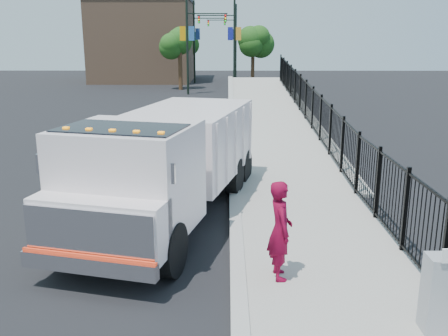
{
  "coord_description": "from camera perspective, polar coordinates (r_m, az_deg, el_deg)",
  "views": [
    {
      "loc": [
        -0.21,
        -9.97,
        4.58
      ],
      "look_at": [
        -0.29,
        2.0,
        1.41
      ],
      "focal_mm": 40.0,
      "sensor_mm": 36.0,
      "label": 1
    }
  ],
  "objects": [
    {
      "name": "ground",
      "position": [
        10.98,
        1.48,
        -9.85
      ],
      "size": [
        120.0,
        120.0,
        0.0
      ],
      "primitive_type": "plane",
      "color": "black",
      "rests_on": "ground"
    },
    {
      "name": "sidewalk",
      "position": [
        9.41,
        13.9,
        -14.36
      ],
      "size": [
        3.55,
        12.0,
        0.12
      ],
      "primitive_type": "cube",
      "color": "#9E998E",
      "rests_on": "ground"
    },
    {
      "name": "curb",
      "position": [
        9.16,
        1.72,
        -14.62
      ],
      "size": [
        0.3,
        12.0,
        0.16
      ],
      "primitive_type": "cube",
      "color": "#ADAAA3",
      "rests_on": "ground"
    },
    {
      "name": "ramp",
      "position": [
        26.48,
        5.47,
        4.79
      ],
      "size": [
        3.95,
        24.06,
        3.19
      ],
      "primitive_type": "cube",
      "rotation": [
        0.06,
        0.0,
        0.0
      ],
      "color": "#9E998E",
      "rests_on": "ground"
    },
    {
      "name": "iron_fence",
      "position": [
        22.59,
        10.01,
        5.22
      ],
      "size": [
        0.1,
        28.0,
        1.8
      ],
      "primitive_type": "cube",
      "color": "black",
      "rests_on": "ground"
    },
    {
      "name": "truck",
      "position": [
        12.5,
        -6.61,
        0.99
      ],
      "size": [
        4.61,
        8.76,
        2.87
      ],
      "rotation": [
        0.0,
        0.0,
        -0.25
      ],
      "color": "black",
      "rests_on": "ground"
    },
    {
      "name": "worker",
      "position": [
        9.44,
        6.43,
        -7.07
      ],
      "size": [
        0.53,
        0.74,
        1.91
      ],
      "primitive_type": "imported",
      "rotation": [
        0.0,
        0.0,
        1.69
      ],
      "color": "maroon",
      "rests_on": "sidewalk"
    },
    {
      "name": "utility_cabinet",
      "position": [
        8.59,
        23.65,
        -13.03
      ],
      "size": [
        0.55,
        0.4,
        1.25
      ],
      "primitive_type": "cube",
      "color": "gray",
      "rests_on": "sidewalk"
    },
    {
      "name": "light_pole_0",
      "position": [
        40.89,
        -3.79,
        14.49
      ],
      "size": [
        3.78,
        0.22,
        8.0
      ],
      "color": "black",
      "rests_on": "ground"
    },
    {
      "name": "light_pole_1",
      "position": [
        44.37,
        0.79,
        14.54
      ],
      "size": [
        3.77,
        0.22,
        8.0
      ],
      "color": "black",
      "rests_on": "ground"
    },
    {
      "name": "light_pole_2",
      "position": [
        51.22,
        -3.07,
        14.56
      ],
      "size": [
        3.77,
        0.22,
        8.0
      ],
      "color": "black",
      "rests_on": "ground"
    },
    {
      "name": "light_pole_3",
      "position": [
        56.94,
        1.05,
        14.6
      ],
      "size": [
        3.78,
        0.22,
        8.0
      ],
      "color": "black",
      "rests_on": "ground"
    },
    {
      "name": "tree_0",
      "position": [
        44.63,
        -5.07,
        13.92
      ],
      "size": [
        2.36,
        2.36,
        5.18
      ],
      "color": "#382314",
      "rests_on": "ground"
    },
    {
      "name": "tree_1",
      "position": [
        49.8,
        3.34,
        14.05
      ],
      "size": [
        2.44,
        2.44,
        5.22
      ],
      "color": "#382314",
      "rests_on": "ground"
    },
    {
      "name": "tree_2",
      "position": [
        57.62,
        -4.33,
        14.15
      ],
      "size": [
        2.63,
        2.63,
        5.31
      ],
      "color": "#382314",
      "rests_on": "ground"
    },
    {
      "name": "building",
      "position": [
        54.69,
        -9.13,
        14.03
      ],
      "size": [
        10.0,
        10.0,
        8.0
      ],
      "primitive_type": "cube",
      "color": "#8C664C",
      "rests_on": "ground"
    }
  ]
}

